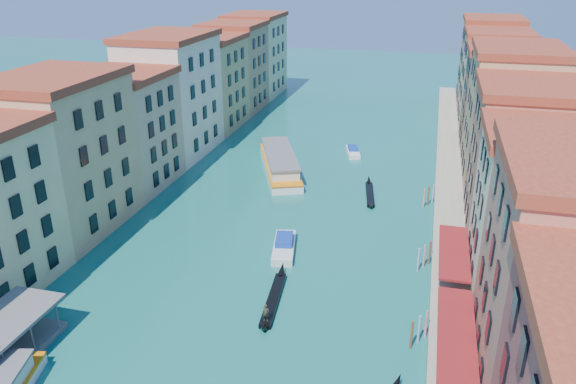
% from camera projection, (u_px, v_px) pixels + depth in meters
% --- Properties ---
extents(left_bank_palazzos, '(12.80, 128.40, 21.00)m').
position_uv_depth(left_bank_palazzos, '(155.00, 108.00, 92.88)').
color(left_bank_palazzos, beige).
rests_on(left_bank_palazzos, ground).
extents(right_bank_palazzos, '(12.80, 128.40, 21.00)m').
position_uv_depth(right_bank_palazzos, '(513.00, 131.00, 80.19)').
color(right_bank_palazzos, '#973C36').
rests_on(right_bank_palazzos, ground).
extents(quay, '(4.00, 140.00, 1.00)m').
position_uv_depth(quay, '(449.00, 186.00, 85.62)').
color(quay, gray).
rests_on(quay, ground).
extents(restaurant_awnings, '(3.20, 44.55, 3.12)m').
position_uv_depth(restaurant_awnings, '(457.00, 341.00, 47.13)').
color(restaurant_awnings, maroon).
rests_on(restaurant_awnings, ground).
extents(mooring_poles_right, '(1.44, 54.24, 3.20)m').
position_uv_depth(mooring_poles_right, '(420.00, 313.00, 53.67)').
color(mooring_poles_right, brown).
rests_on(mooring_poles_right, ground).
extents(vaporetto_far, '(12.37, 21.51, 3.16)m').
position_uv_depth(vaporetto_far, '(280.00, 162.00, 92.85)').
color(vaporetto_far, silver).
rests_on(vaporetto_far, ground).
extents(gondola_fore, '(2.18, 12.64, 2.52)m').
position_uv_depth(gondola_fore, '(273.00, 298.00, 57.65)').
color(gondola_fore, black).
rests_on(gondola_fore, ground).
extents(gondola_far, '(2.64, 11.55, 1.64)m').
position_uv_depth(gondola_far, '(370.00, 193.00, 83.49)').
color(gondola_far, black).
rests_on(gondola_far, ground).
extents(motorboat_mid, '(3.87, 8.13, 1.62)m').
position_uv_depth(motorboat_mid, '(284.00, 246.00, 67.67)').
color(motorboat_mid, silver).
rests_on(motorboat_mid, ground).
extents(motorboat_far, '(3.54, 6.60, 1.31)m').
position_uv_depth(motorboat_far, '(353.00, 151.00, 100.95)').
color(motorboat_far, silver).
rests_on(motorboat_far, ground).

